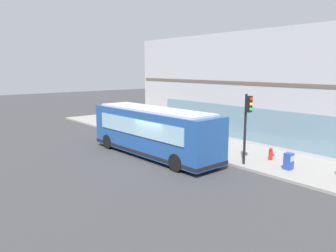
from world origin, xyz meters
name	(u,v)px	position (x,y,z in m)	size (l,w,h in m)	color
ground	(158,161)	(0.00, 0.00, 0.00)	(120.00, 120.00, 0.00)	#38383A
sidewalk_curb	(215,147)	(5.06, 0.00, 0.07)	(4.93, 40.00, 0.15)	gray
building_corner	(268,87)	(11.15, 0.00, 4.07)	(7.31, 23.43, 8.16)	#A8A8AD
city_bus_nearside	(153,132)	(0.57, 1.17, 1.55)	(2.84, 10.11, 3.07)	#1E478C
traffic_light_near_corner	(247,116)	(3.12, -4.13, 2.94)	(0.32, 0.49, 4.00)	black
fire_hydrant	(271,154)	(5.06, -4.48, 0.51)	(0.35, 0.35, 0.74)	red
pedestrian_near_building_entrance	(184,125)	(5.67, 3.83, 1.06)	(0.32, 0.32, 1.60)	#B23338
newspaper_vending_box	(289,161)	(4.14, -6.19, 0.60)	(0.44, 0.42, 0.90)	#263F99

